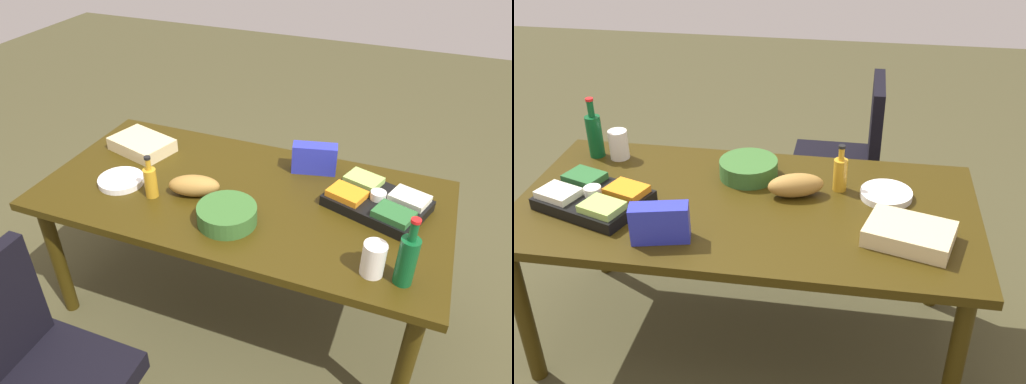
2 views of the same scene
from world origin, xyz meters
The scene contains 11 objects.
ground_plane centered at (0.00, 0.00, 0.00)m, with size 10.00×10.00×0.00m, color #454126.
conference_table centered at (0.00, 0.00, 0.67)m, with size 1.92×0.96×0.74m.
veggie_tray centered at (0.62, 0.11, 0.78)m, with size 0.49×0.42×0.09m.
bread_loaf centered at (-0.20, -0.10, 0.79)m, with size 0.24×0.11×0.10m, color olive.
paper_plate_stack centered at (-0.58, -0.14, 0.76)m, with size 0.22×0.22×0.03m, color white.
salad_bowl centered at (0.03, -0.23, 0.79)m, with size 0.26×0.26×0.08m, color #356529.
dressing_bottle centered at (-0.38, -0.18, 0.83)m, with size 0.08×0.08×0.21m.
chip_bag_blue centered at (0.26, 0.31, 0.82)m, with size 0.22×0.08×0.15m, color #2A33BE.
sheet_cake centered at (-0.66, 0.18, 0.78)m, with size 0.32×0.22×0.07m, color beige.
wine_bottle centered at (0.79, -0.32, 0.86)m, with size 0.08×0.08×0.29m.
mayo_jar centered at (0.67, -0.32, 0.81)m, with size 0.09×0.09×0.14m, color white.
Camera 1 is at (0.75, -1.71, 2.02)m, focal length 33.32 mm.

